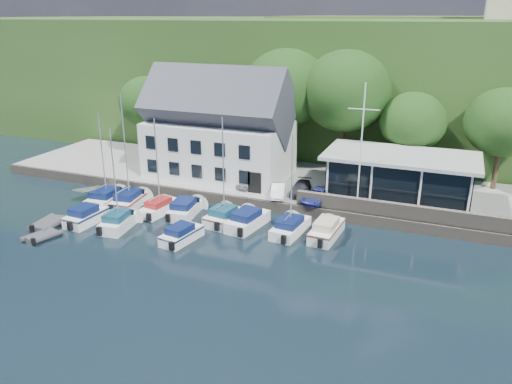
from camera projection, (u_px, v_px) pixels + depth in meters
ground at (208, 264)px, 35.24m from camera, size 180.00×180.00×0.00m
quay at (287, 184)px, 50.36m from camera, size 60.00×13.00×1.00m
quay_face at (264, 205)px, 44.68m from camera, size 60.00×0.30×1.00m
hillside at (369, 67)px, 86.71m from camera, size 160.00×75.00×16.00m
field_patch at (426, 17)px, 88.14m from camera, size 50.00×30.00×0.30m
harbor_building at (219, 133)px, 50.31m from camera, size 14.40×8.20×8.70m
club_pavilion at (399, 177)px, 44.33m from camera, size 13.20×7.20×4.10m
seawall at (404, 211)px, 40.45m from camera, size 18.00×0.50×1.20m
gangway at (100, 194)px, 48.90m from camera, size 1.20×6.00×1.40m
car_silver at (250, 181)px, 47.72m from camera, size 1.95×3.49×1.12m
car_white at (278, 190)px, 45.34m from camera, size 2.14×3.70×1.15m
car_dgrey at (301, 188)px, 45.95m from camera, size 1.88×3.88×1.09m
car_blue at (317, 195)px, 44.02m from camera, size 2.05×3.80×1.23m
flagpole at (361, 148)px, 41.16m from camera, size 2.54×0.20×10.58m
tree_0 at (148, 115)px, 58.46m from camera, size 6.60×6.60×9.01m
tree_2 at (286, 108)px, 53.28m from camera, size 9.08×9.08×12.40m
tree_3 at (345, 112)px, 50.93m from camera, size 9.11×9.11×12.45m
tree_4 at (411, 137)px, 48.61m from camera, size 6.39×6.39×8.73m
tree_5 at (501, 140)px, 45.96m from camera, size 6.97×6.97×9.52m
boat_r1_0 at (102, 155)px, 44.72m from camera, size 2.97×6.56×9.57m
boat_r1_1 at (126, 157)px, 44.28m from camera, size 2.97×6.51×9.36m
boat_r1_2 at (157, 168)px, 42.94m from camera, size 2.53×6.22×8.36m
boat_r1_3 at (185, 207)px, 43.71m from camera, size 2.91×6.50×1.46m
boat_r1_4 at (223, 171)px, 40.70m from camera, size 2.97×5.76×9.15m
boat_r1_5 at (247, 218)px, 41.17m from camera, size 3.15×6.65×1.54m
boat_r1_6 at (292, 183)px, 38.80m from camera, size 2.68×6.58×8.54m
boat_r1_7 at (327, 228)px, 39.27m from camera, size 2.31×6.57×1.57m
boat_r2_0 at (86, 214)px, 41.95m from camera, size 2.27×5.62×1.56m
boat_r2_1 at (114, 176)px, 39.64m from camera, size 2.74×5.83×9.15m
boat_r2_2 at (182, 233)px, 38.65m from camera, size 2.67×5.61×1.38m
dinghy_0 at (48, 223)px, 41.28m from camera, size 2.27×3.44×0.76m
dinghy_1 at (42, 235)px, 39.11m from camera, size 2.32×3.05×0.63m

